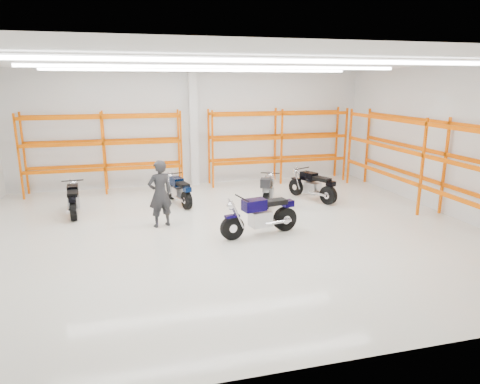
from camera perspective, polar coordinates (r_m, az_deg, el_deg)
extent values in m
plane|color=silver|center=(11.90, -1.77, -5.26)|extent=(14.00, 14.00, 0.00)
cube|color=white|center=(17.20, -6.28, 8.46)|extent=(14.00, 0.02, 4.50)
cube|color=white|center=(5.78, 11.31, -3.52)|extent=(14.00, 0.02, 4.50)
cube|color=white|center=(14.55, 26.30, 6.00)|extent=(0.02, 12.00, 4.50)
cube|color=white|center=(11.22, -1.95, 16.93)|extent=(14.00, 12.00, 0.02)
cube|color=white|center=(8.31, 2.76, 17.13)|extent=(10.00, 0.22, 0.10)
cube|color=white|center=(11.70, -2.50, 16.33)|extent=(10.00, 0.22, 0.10)
cube|color=white|center=(14.65, -5.04, 15.90)|extent=(10.00, 0.22, 0.10)
cylinder|color=black|center=(11.18, -1.05, -4.81)|extent=(0.66, 0.26, 0.65)
cylinder|color=black|center=(11.93, 5.99, -3.60)|extent=(0.69, 0.33, 0.67)
cylinder|color=silver|center=(11.18, -1.05, -4.81)|extent=(0.24, 0.19, 0.22)
cylinder|color=silver|center=(11.93, 5.99, -3.60)|extent=(0.28, 0.26, 0.24)
cube|color=#080331|center=(11.08, -1.06, -3.23)|extent=(0.41, 0.24, 0.06)
cube|color=#B7B7BC|center=(11.51, 2.74, -3.58)|extent=(0.63, 0.50, 0.41)
cube|color=#A5A5AA|center=(11.74, 4.48, -3.80)|extent=(0.77, 0.29, 0.09)
cube|color=#080331|center=(11.30, 1.90, -1.74)|extent=(0.67, 0.49, 0.30)
cube|color=black|center=(11.59, 4.53, -1.37)|extent=(0.76, 0.47, 0.13)
cube|color=#080331|center=(11.84, 6.40, -1.50)|extent=(0.32, 0.29, 0.17)
cylinder|color=black|center=(11.07, 0.24, -0.80)|extent=(0.20, 0.75, 0.04)
sphere|color=silver|center=(10.98, -1.27, -1.87)|extent=(0.20, 0.20, 0.20)
cylinder|color=silver|center=(11.62, 5.10, -4.01)|extent=(0.81, 0.26, 0.10)
cylinder|color=black|center=(15.03, -21.18, -0.92)|extent=(0.16, 0.58, 0.57)
cylinder|color=black|center=(13.65, -21.32, -2.37)|extent=(0.22, 0.60, 0.59)
cylinder|color=silver|center=(15.03, -21.18, -0.92)|extent=(0.15, 0.20, 0.19)
cylinder|color=silver|center=(13.65, -21.32, -2.37)|extent=(0.21, 0.22, 0.21)
cube|color=black|center=(14.97, -21.28, 0.14)|extent=(0.17, 0.35, 0.06)
cube|color=#B7B7BC|center=(14.29, -21.29, -1.22)|extent=(0.38, 0.52, 0.36)
cube|color=#A5A5AA|center=(13.96, -21.29, -1.97)|extent=(0.17, 0.67, 0.08)
cube|color=black|center=(14.37, -21.40, 0.34)|extent=(0.37, 0.56, 0.27)
cube|color=black|center=(13.85, -21.46, -0.16)|extent=(0.34, 0.65, 0.11)
cube|color=black|center=(13.48, -21.48, -0.87)|extent=(0.23, 0.26, 0.15)
cylinder|color=black|center=(14.64, -21.44, 1.43)|extent=(0.67, 0.09, 0.03)
sphere|color=silver|center=(14.95, -21.36, 1.09)|extent=(0.18, 0.18, 0.18)
cylinder|color=silver|center=(13.93, -21.92, -2.06)|extent=(0.15, 0.72, 0.09)
cylinder|color=black|center=(15.26, -9.16, 0.10)|extent=(0.26, 0.58, 0.57)
cylinder|color=black|center=(13.98, -7.12, -1.11)|extent=(0.32, 0.61, 0.59)
cylinder|color=silver|center=(15.26, -9.16, 0.10)|extent=(0.18, 0.22, 0.19)
cylinder|color=silver|center=(13.98, -7.12, -1.11)|extent=(0.24, 0.25, 0.21)
cube|color=#06173E|center=(15.20, -9.20, 1.14)|extent=(0.23, 0.37, 0.06)
cube|color=#B7B7BC|center=(14.56, -8.16, -0.09)|extent=(0.46, 0.56, 0.36)
cube|color=#A5A5AA|center=(14.26, -7.61, -0.77)|extent=(0.28, 0.67, 0.08)
cube|color=#06173E|center=(14.63, -8.45, 1.42)|extent=(0.45, 0.59, 0.26)
cube|color=black|center=(14.15, -7.67, 1.01)|extent=(0.44, 0.68, 0.11)
cube|color=#06173E|center=(13.81, -7.05, 0.37)|extent=(0.26, 0.29, 0.15)
cylinder|color=black|center=(14.88, -8.93, 2.44)|extent=(0.65, 0.20, 0.03)
sphere|color=silver|center=(15.18, -9.29, 2.07)|extent=(0.18, 0.18, 0.18)
cylinder|color=silver|center=(14.18, -8.12, -0.88)|extent=(0.27, 0.71, 0.09)
cylinder|color=black|center=(15.25, 4.09, 0.23)|extent=(0.34, 0.56, 0.56)
cylinder|color=black|center=(13.89, 3.50, -1.13)|extent=(0.39, 0.60, 0.58)
cylinder|color=silver|center=(15.25, 4.09, 0.23)|extent=(0.20, 0.23, 0.19)
cylinder|color=silver|center=(13.89, 3.50, -1.13)|extent=(0.26, 0.27, 0.21)
cube|color=gray|center=(15.18, 4.11, 1.26)|extent=(0.27, 0.37, 0.06)
cube|color=#B7B7BC|center=(14.51, 3.80, -0.03)|extent=(0.51, 0.58, 0.36)
cube|color=#A5A5AA|center=(14.19, 3.64, -0.75)|extent=(0.37, 0.65, 0.08)
cube|color=gray|center=(14.59, 3.90, 1.49)|extent=(0.51, 0.61, 0.26)
cube|color=black|center=(14.08, 3.67, 1.02)|extent=(0.51, 0.68, 0.11)
cube|color=gray|center=(13.72, 3.48, 0.34)|extent=(0.29, 0.31, 0.15)
cylinder|color=black|center=(14.86, 4.04, 2.54)|extent=(0.61, 0.30, 0.03)
sphere|color=silver|center=(15.16, 4.14, 2.20)|extent=(0.18, 0.18, 0.18)
cylinder|color=silver|center=(14.17, 3.02, -0.76)|extent=(0.37, 0.68, 0.08)
cube|color=black|center=(13.55, 3.45, 1.23)|extent=(0.44, 0.46, 0.28)
cylinder|color=black|center=(15.71, 7.46, 0.66)|extent=(0.36, 0.61, 0.61)
cylinder|color=black|center=(14.71, 11.69, -0.42)|extent=(0.42, 0.65, 0.63)
cylinder|color=silver|center=(15.71, 7.46, 0.66)|extent=(0.21, 0.24, 0.20)
cylinder|color=silver|center=(14.71, 11.69, -0.42)|extent=(0.28, 0.29, 0.22)
cube|color=black|center=(15.64, 7.50, 1.75)|extent=(0.29, 0.40, 0.06)
cube|color=#B7B7BC|center=(15.15, 9.61, 0.55)|extent=(0.55, 0.63, 0.39)
cube|color=#A5A5AA|center=(14.93, 10.69, -0.11)|extent=(0.40, 0.70, 0.08)
cube|color=black|center=(15.19, 9.16, 2.10)|extent=(0.55, 0.66, 0.29)
cube|color=black|center=(14.82, 10.77, 1.72)|extent=(0.55, 0.74, 0.12)
cube|color=black|center=(14.56, 12.02, 1.11)|extent=(0.31, 0.33, 0.16)
cylinder|color=black|center=(15.38, 8.25, 3.14)|extent=(0.67, 0.32, 0.04)
sphere|color=silver|center=(15.62, 7.42, 2.73)|extent=(0.19, 0.19, 0.19)
cylinder|color=silver|center=(14.78, 10.39, -0.24)|extent=(0.39, 0.74, 0.09)
imported|color=black|center=(12.25, -10.61, -0.22)|extent=(0.81, 0.66, 1.92)
cube|color=white|center=(17.02, -6.19, 8.40)|extent=(0.32, 0.32, 4.50)
cube|color=#DF6700|center=(17.41, -26.84, 4.58)|extent=(0.07, 0.07, 3.00)
cube|color=#DF6700|center=(16.64, -27.39, 4.13)|extent=(0.07, 0.07, 3.00)
cube|color=#DF6700|center=(17.03, -17.59, 5.27)|extent=(0.07, 0.07, 3.00)
cube|color=#DF6700|center=(16.24, -17.72, 4.85)|extent=(0.07, 0.07, 3.00)
cube|color=#DF6700|center=(17.10, -8.15, 5.83)|extent=(0.07, 0.07, 3.00)
cube|color=#DF6700|center=(16.32, -7.83, 5.44)|extent=(0.07, 0.07, 3.00)
cube|color=#DF6700|center=(17.12, -17.45, 3.41)|extent=(5.60, 0.07, 0.12)
cube|color=#DF6700|center=(16.34, -17.57, 2.90)|extent=(5.60, 0.07, 0.12)
cube|color=#DF6700|center=(16.98, -17.69, 6.52)|extent=(5.60, 0.07, 0.12)
cube|color=#DF6700|center=(16.19, -17.82, 6.16)|extent=(5.60, 0.07, 0.12)
cube|color=#DF6700|center=(16.89, -17.93, 9.67)|extent=(5.60, 0.07, 0.12)
cube|color=#DF6700|center=(16.09, -18.08, 9.46)|extent=(5.60, 0.07, 0.12)
cube|color=#DF6700|center=(17.27, -4.18, 6.02)|extent=(0.07, 0.07, 3.00)
cube|color=#DF6700|center=(16.49, -3.67, 5.64)|extent=(0.07, 0.07, 3.00)
cube|color=#DF6700|center=(17.98, 4.69, 6.34)|extent=(0.07, 0.07, 3.00)
cube|color=#DF6700|center=(17.23, 5.56, 5.97)|extent=(0.07, 0.07, 3.00)
cube|color=#DF6700|center=(19.07, 12.72, 6.50)|extent=(0.07, 0.07, 3.00)
cube|color=#DF6700|center=(18.37, 13.85, 6.15)|extent=(0.07, 0.07, 3.00)
cube|color=#DF6700|center=(18.06, 4.65, 4.58)|extent=(5.60, 0.07, 0.12)
cube|color=#DF6700|center=(17.32, 5.51, 4.13)|extent=(5.60, 0.07, 0.12)
cube|color=#DF6700|center=(17.93, 4.71, 7.53)|extent=(5.60, 0.07, 0.12)
cube|color=#DF6700|center=(17.18, 5.59, 7.21)|extent=(5.60, 0.07, 0.12)
cube|color=#DF6700|center=(17.84, 4.78, 10.52)|extent=(5.60, 0.07, 0.12)
cube|color=#DF6700|center=(17.09, 5.67, 10.33)|extent=(5.60, 0.07, 0.12)
cube|color=#DF6700|center=(14.59, 25.62, 3.09)|extent=(0.07, 0.07, 3.00)
cube|color=#DF6700|center=(14.09, 23.11, 3.00)|extent=(0.07, 0.07, 3.00)
cube|color=#DF6700|center=(18.21, 16.60, 5.89)|extent=(0.07, 0.07, 3.00)
cube|color=#DF6700|center=(17.81, 14.38, 5.87)|extent=(0.07, 0.07, 3.00)
cube|color=#DF6700|center=(14.69, 25.38, 0.95)|extent=(0.07, 9.00, 0.12)
cube|color=#DF6700|center=(14.20, 22.89, 0.78)|extent=(0.07, 9.00, 0.12)
cube|color=#DF6700|center=(14.53, 25.78, 4.54)|extent=(0.07, 9.00, 0.12)
cube|color=#DF6700|center=(14.03, 23.26, 4.50)|extent=(0.07, 9.00, 0.12)
cube|color=#DF6700|center=(14.42, 26.18, 8.21)|extent=(0.07, 9.00, 0.12)
cube|color=#DF6700|center=(13.92, 23.64, 8.30)|extent=(0.07, 9.00, 0.12)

